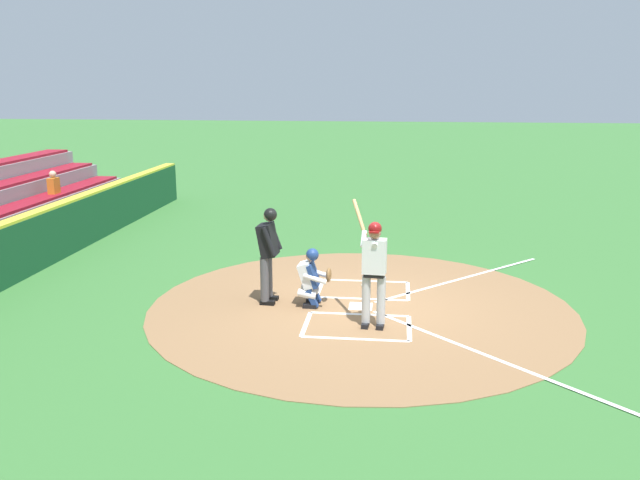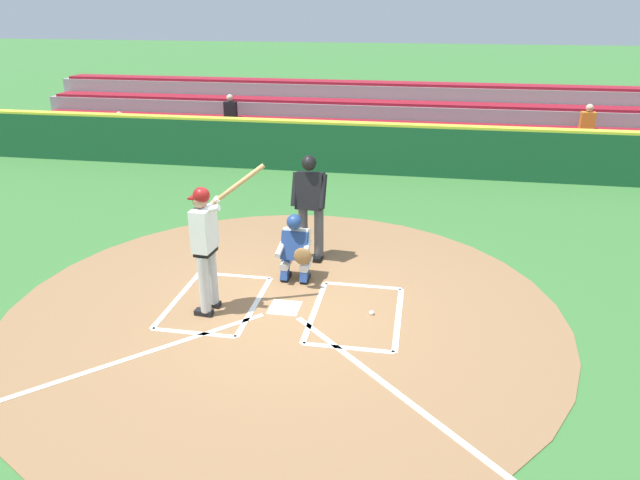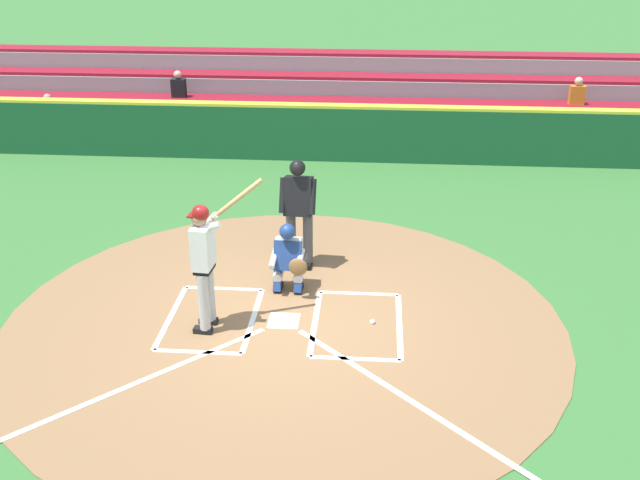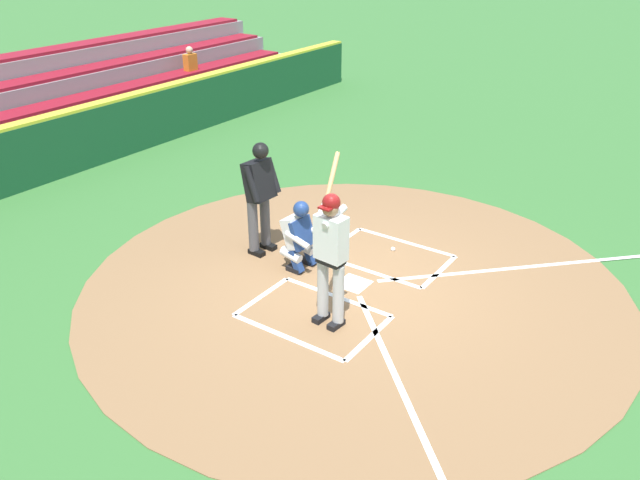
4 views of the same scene
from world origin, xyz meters
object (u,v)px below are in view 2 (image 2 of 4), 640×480
at_px(baseball, 372,313).
at_px(plate_umpire, 310,201).
at_px(catcher, 296,247).
at_px(batter, 206,241).

bearing_deg(baseball, plate_umpire, -54.85).
distance_m(plate_umpire, baseball, 2.38).
bearing_deg(plate_umpire, catcher, 85.40).
xyz_separation_m(plate_umpire, baseball, (-1.23, 1.75, -1.04)).
xyz_separation_m(catcher, plate_umpire, (-0.07, -0.84, 0.49)).
distance_m(batter, catcher, 1.64).
height_order(batter, catcher, batter).
relative_size(plate_umpire, baseball, 25.20).
distance_m(catcher, plate_umpire, 0.98).
distance_m(catcher, baseball, 1.68).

